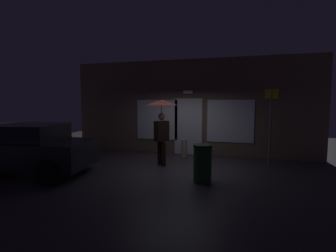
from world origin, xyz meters
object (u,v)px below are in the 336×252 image
parked_car (23,148)px  trash_bin (202,163)px  person_with_umbrella (162,116)px  sidewalk_bollard (184,148)px  street_sign_post (271,121)px

parked_car → trash_bin: 5.14m
person_with_umbrella → trash_bin: bearing=-98.4°
person_with_umbrella → parked_car: person_with_umbrella is taller
person_with_umbrella → trash_bin: size_ratio=2.17×
sidewalk_bollard → parked_car: bearing=-137.3°
person_with_umbrella → sidewalk_bollard: person_with_umbrella is taller
person_with_umbrella → trash_bin: (1.57, -1.39, -1.12)m
parked_car → sidewalk_bollard: 5.33m
sidewalk_bollard → trash_bin: trash_bin is taller
person_with_umbrella → street_sign_post: (3.37, 0.96, -0.16)m
person_with_umbrella → street_sign_post: size_ratio=0.83×
person_with_umbrella → sidewalk_bollard: size_ratio=3.18×
street_sign_post → sidewalk_bollard: 3.22m
parked_car → street_sign_post: (6.88, 3.07, 0.71)m
street_sign_post → trash_bin: size_ratio=2.62×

